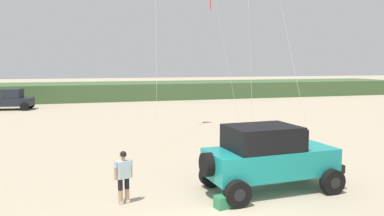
{
  "coord_description": "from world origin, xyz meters",
  "views": [
    {
      "loc": [
        -3.73,
        -8.83,
        4.31
      ],
      "look_at": [
        -0.1,
        3.6,
        2.8
      ],
      "focal_mm": 35.59,
      "sensor_mm": 36.0,
      "label": 1
    }
  ],
  "objects_px": {
    "person_watching": "(123,174)",
    "cooler_box": "(224,202)",
    "distant_pickup": "(8,100)",
    "jeep": "(269,156)"
  },
  "relations": [
    {
      "from": "person_watching",
      "to": "distant_pickup",
      "type": "xyz_separation_m",
      "value": [
        -7.82,
        27.62,
        0.0
      ]
    },
    {
      "from": "jeep",
      "to": "distant_pickup",
      "type": "distance_m",
      "value": 30.52
    },
    {
      "from": "jeep",
      "to": "distant_pickup",
      "type": "height_order",
      "value": "jeep"
    },
    {
      "from": "person_watching",
      "to": "distant_pickup",
      "type": "distance_m",
      "value": 28.71
    },
    {
      "from": "jeep",
      "to": "cooler_box",
      "type": "distance_m",
      "value": 2.48
    },
    {
      "from": "cooler_box",
      "to": "person_watching",
      "type": "bearing_deg",
      "value": 144.93
    },
    {
      "from": "person_watching",
      "to": "cooler_box",
      "type": "bearing_deg",
      "value": -22.49
    },
    {
      "from": "jeep",
      "to": "cooler_box",
      "type": "relative_size",
      "value": 8.79
    },
    {
      "from": "person_watching",
      "to": "distant_pickup",
      "type": "relative_size",
      "value": 0.35
    },
    {
      "from": "person_watching",
      "to": "cooler_box",
      "type": "distance_m",
      "value": 3.19
    }
  ]
}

